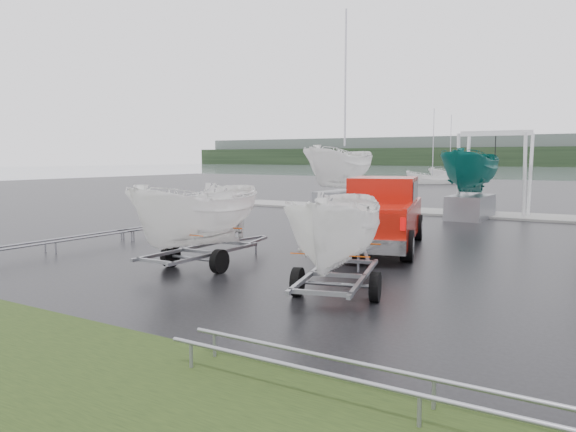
{
  "coord_description": "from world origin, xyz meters",
  "views": [
    {
      "loc": [
        5.83,
        -15.32,
        2.86
      ],
      "look_at": [
        -2.52,
        -1.93,
        1.2
      ],
      "focal_mm": 35.0,
      "sensor_mm": 36.0,
      "label": 1
    }
  ],
  "objects_px": {
    "trailer_hitched": "(339,168)",
    "boat_hoist": "(495,161)",
    "trailer_parked": "(198,162)",
    "pickup_truck": "(380,211)"
  },
  "relations": [
    {
      "from": "trailer_hitched",
      "to": "trailer_parked",
      "type": "distance_m",
      "value": 4.39
    },
    {
      "from": "pickup_truck",
      "to": "boat_hoist",
      "type": "distance_m",
      "value": 11.74
    },
    {
      "from": "trailer_hitched",
      "to": "trailer_parked",
      "type": "xyz_separation_m",
      "value": [
        -4.33,
        0.7,
        0.11
      ]
    },
    {
      "from": "trailer_parked",
      "to": "boat_hoist",
      "type": "bearing_deg",
      "value": 77.17
    },
    {
      "from": "pickup_truck",
      "to": "trailer_hitched",
      "type": "xyz_separation_m",
      "value": [
        1.82,
        -6.59,
        1.49
      ]
    },
    {
      "from": "pickup_truck",
      "to": "boat_hoist",
      "type": "bearing_deg",
      "value": 69.41
    },
    {
      "from": "trailer_hitched",
      "to": "boat_hoist",
      "type": "bearing_deg",
      "value": 77.0
    },
    {
      "from": "trailer_hitched",
      "to": "trailer_parked",
      "type": "bearing_deg",
      "value": 155.32
    },
    {
      "from": "pickup_truck",
      "to": "boat_hoist",
      "type": "height_order",
      "value": "boat_hoist"
    },
    {
      "from": "trailer_hitched",
      "to": "boat_hoist",
      "type": "distance_m",
      "value": 18.2
    }
  ]
}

